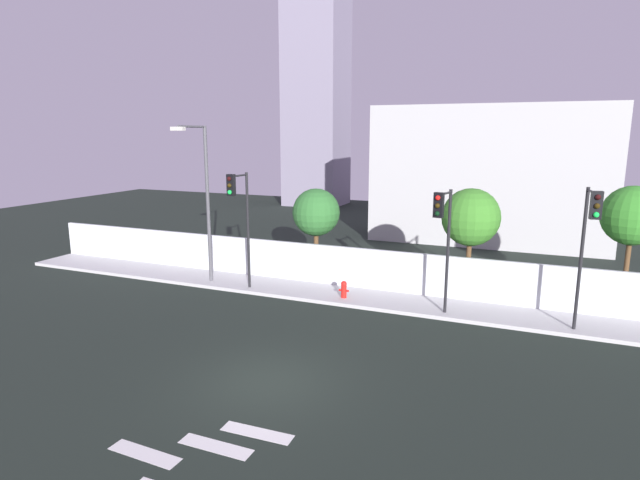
{
  "coord_description": "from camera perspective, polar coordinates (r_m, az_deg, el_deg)",
  "views": [
    {
      "loc": [
        6.74,
        -12.19,
        7.03
      ],
      "look_at": [
        -1.09,
        6.5,
        2.84
      ],
      "focal_mm": 29.28,
      "sensor_mm": 36.0,
      "label": 1
    }
  ],
  "objects": [
    {
      "name": "traffic_light_left",
      "position": [
        19.42,
        27.3,
        0.89
      ],
      "size": [
        0.42,
        1.53,
        5.07
      ],
      "color": "black",
      "rests_on": "sidewalk"
    },
    {
      "name": "fire_hydrant",
      "position": [
        22.21,
        2.62,
        -5.33
      ],
      "size": [
        0.44,
        0.26,
        0.73
      ],
      "color": "red",
      "rests_on": "sidewalk"
    },
    {
      "name": "roadside_tree_leftmost",
      "position": [
        24.93,
        -0.43,
        3.0
      ],
      "size": [
        2.27,
        2.27,
        4.43
      ],
      "color": "brown",
      "rests_on": "ground"
    },
    {
      "name": "low_building_distant",
      "position": [
        35.91,
        18.08,
        6.83
      ],
      "size": [
        14.56,
        6.0,
        8.72
      ],
      "primitive_type": "cube",
      "color": "#B2B2B2",
      "rests_on": "ground"
    },
    {
      "name": "traffic_light_center",
      "position": [
        22.7,
        -8.8,
        3.62
      ],
      "size": [
        0.35,
        1.41,
        5.19
      ],
      "color": "black",
      "rests_on": "sidewalk"
    },
    {
      "name": "roadside_tree_midleft",
      "position": [
        23.07,
        16.16,
        2.37
      ],
      "size": [
        2.46,
        2.46,
        4.74
      ],
      "color": "brown",
      "rests_on": "ground"
    },
    {
      "name": "crosswalk_marking",
      "position": [
        12.6,
        -14.84,
        -22.65
      ],
      "size": [
        3.72,
        3.88,
        0.01
      ],
      "color": "silver",
      "rests_on": "ground"
    },
    {
      "name": "street_lamp_curbside",
      "position": [
        24.25,
        -12.58,
        5.16
      ],
      "size": [
        0.61,
        2.16,
        7.18
      ],
      "color": "#4C4C51",
      "rests_on": "sidewalk"
    },
    {
      "name": "traffic_light_right",
      "position": [
        19.64,
        13.3,
        1.46
      ],
      "size": [
        0.46,
        1.46,
        4.81
      ],
      "color": "black",
      "rests_on": "sidewalk"
    },
    {
      "name": "sidewalk",
      "position": [
        22.58,
        4.26,
        -6.31
      ],
      "size": [
        36.0,
        2.4,
        0.15
      ],
      "primitive_type": "cube",
      "color": "#B6B6B6",
      "rests_on": "ground"
    },
    {
      "name": "roadside_tree_midright",
      "position": [
        23.12,
        30.99,
        2.25
      ],
      "size": [
        2.28,
        2.28,
        5.08
      ],
      "color": "brown",
      "rests_on": "ground"
    },
    {
      "name": "perimeter_wall",
      "position": [
        23.48,
        5.3,
        -3.14
      ],
      "size": [
        36.0,
        0.18,
        1.8
      ],
      "primitive_type": "cube",
      "color": "silver",
      "rests_on": "sidewalk"
    },
    {
      "name": "ground_plane",
      "position": [
        15.61,
        -5.73,
        -15.16
      ],
      "size": [
        80.0,
        80.0,
        0.0
      ],
      "primitive_type": "plane",
      "color": "black"
    },
    {
      "name": "tower_on_skyline",
      "position": [
        52.21,
        -0.4,
        18.39
      ],
      "size": [
        5.38,
        5.0,
        26.3
      ],
      "primitive_type": "cube",
      "color": "gray",
      "rests_on": "ground"
    }
  ]
}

